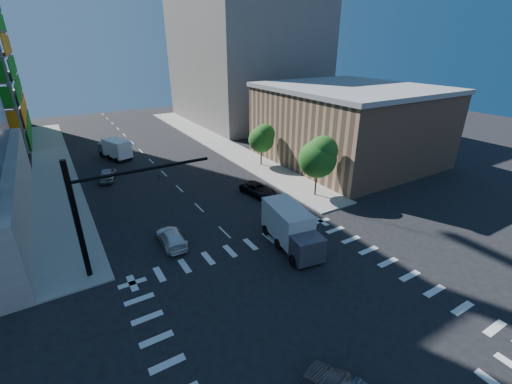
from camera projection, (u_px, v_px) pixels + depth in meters
ground at (308, 313)px, 22.16m from camera, size 160.00×160.00×0.00m
road_markings at (308, 313)px, 22.15m from camera, size 20.00×20.00×0.01m
sidewalk_ne at (217, 142)px, 59.32m from camera, size 5.00×60.00×0.15m
sidewalk_nw at (53, 168)px, 47.40m from camera, size 5.00×60.00×0.15m
commercial_building at (348, 124)px, 49.12m from camera, size 20.50×22.50×10.60m
bg_building_ne at (245, 53)px, 72.34m from camera, size 24.00×30.00×28.00m
signal_mast_nw at (98, 206)px, 24.15m from camera, size 10.20×0.40×9.00m
tree_south at (319, 156)px, 37.15m from camera, size 4.16×4.16×6.82m
tree_north at (262, 138)px, 46.94m from camera, size 3.54×3.52×5.78m
car_nb_far at (258, 189)px, 39.00m from camera, size 2.93×5.08×1.33m
car_sb_near at (172, 238)px, 29.43m from camera, size 2.04×4.64×1.33m
car_sb_mid at (107, 174)px, 43.20m from camera, size 2.97×4.75×1.51m
box_truck_near at (293, 232)px, 28.67m from camera, size 3.67×6.73×3.35m
box_truck_far at (114, 150)px, 51.07m from camera, size 4.06×6.08×2.94m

